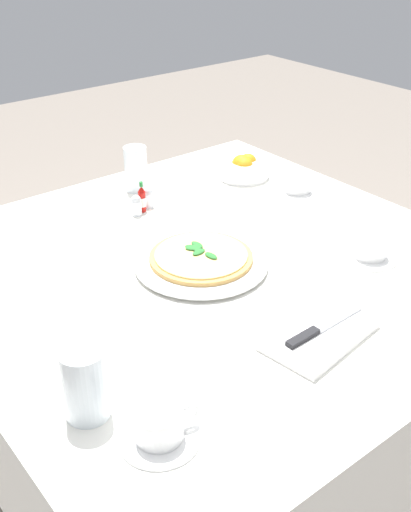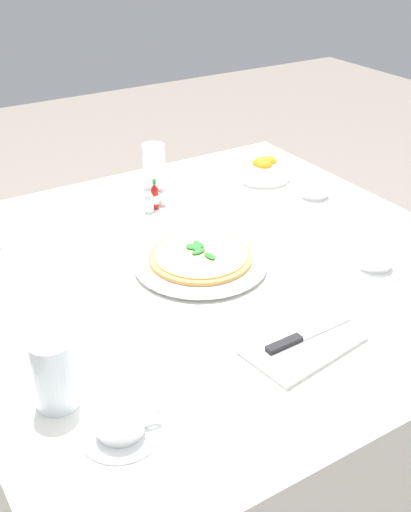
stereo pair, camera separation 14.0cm
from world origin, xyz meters
name	(u,v)px [view 2 (the right image)]	position (x,y,z in m)	size (l,w,h in m)	color
ground_plane	(210,486)	(0.00, 0.00, 0.00)	(8.00, 8.00, 0.00)	slate
dining_table	(211,308)	(0.00, 0.00, 0.62)	(1.17, 1.17, 0.75)	white
pizza_plate	(199,261)	(-0.03, 0.00, 0.76)	(0.30, 0.30, 0.02)	white
pizza	(199,255)	(-0.03, 0.01, 0.77)	(0.23, 0.23, 0.02)	tan
coffee_cup_near_right	(374,258)	(0.30, -0.21, 0.77)	(0.13, 0.13, 0.06)	white
coffee_cup_left_edge	(314,189)	(0.43, 0.15, 0.77)	(0.13, 0.13, 0.06)	white
coffee_cup_far_left	(121,420)	(-0.40, -0.37, 0.77)	(0.13, 0.13, 0.06)	white
water_glass_far_right	(55,377)	(-0.46, -0.25, 0.80)	(0.07, 0.07, 0.13)	white
water_glass_near_left	(154,168)	(0.09, 0.45, 0.80)	(0.06, 0.06, 0.13)	white
napkin_folded	(304,341)	(-0.02, -0.35, 0.76)	(0.24, 0.16, 0.02)	white
dinner_knife	(305,335)	(-0.01, -0.35, 0.77)	(0.20, 0.02, 0.01)	silver
citrus_bowl	(264,170)	(0.39, 0.33, 0.77)	(0.15, 0.15, 0.07)	white
hot_sauce_bottle	(155,197)	(0.02, 0.32, 0.78)	(0.02, 0.02, 0.08)	#B7140F
salt_shaker	(162,196)	(0.05, 0.33, 0.77)	(0.03, 0.03, 0.06)	white
pepper_shaker	(147,203)	(0.00, 0.31, 0.77)	(0.03, 0.03, 0.06)	white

